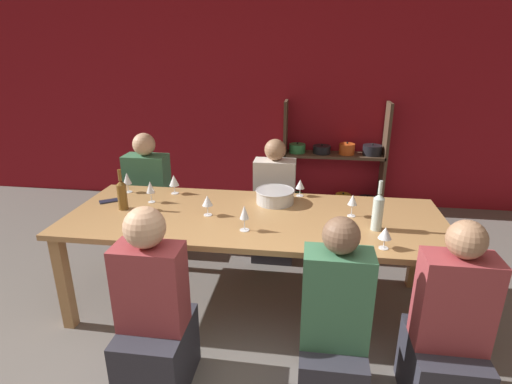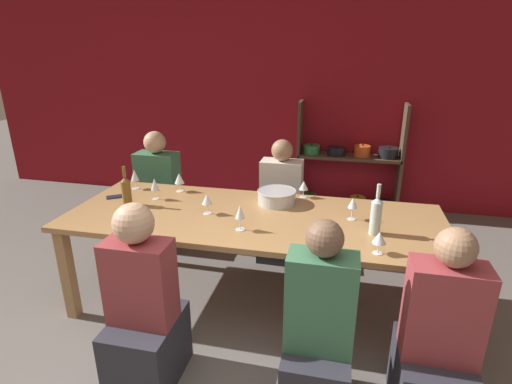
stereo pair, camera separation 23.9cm
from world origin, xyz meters
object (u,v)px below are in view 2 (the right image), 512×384
at_px(shelf_unit, 350,172).
at_px(wine_glass_empty_a, 179,179).
at_px(wine_glass_red_d, 304,186).
at_px(person_far_a, 160,203).
at_px(wine_glass_red_c, 240,213).
at_px(wine_glass_red_a, 207,200).
at_px(wine_glass_red_b, 379,238).
at_px(cell_phone, 116,197).
at_px(wine_glass_white_a, 135,176).
at_px(person_far_b, 281,214).
at_px(person_near_c, 435,355).
at_px(wine_glass_white_b, 353,204).
at_px(wine_bottle_green, 126,190).
at_px(person_near_a, 144,318).
at_px(wine_bottle_dark, 376,215).
at_px(wine_glass_empty_b, 155,185).
at_px(person_near_b, 318,343).
at_px(dining_table, 253,224).
at_px(mixing_bowl, 277,196).

bearing_deg(shelf_unit, wine_glass_empty_a, -128.53).
height_order(wine_glass_red_d, person_far_a, person_far_a).
relative_size(wine_glass_empty_a, wine_glass_red_c, 0.90).
relative_size(wine_glass_red_a, wine_glass_red_c, 0.85).
bearing_deg(wine_glass_red_b, cell_phone, 165.83).
relative_size(wine_glass_white_a, wine_glass_red_c, 0.96).
height_order(wine_glass_red_a, person_far_b, person_far_b).
bearing_deg(wine_glass_red_d, person_near_c, -56.22).
xyz_separation_m(wine_glass_white_b, person_far_a, (-1.91, 0.79, -0.47)).
xyz_separation_m(wine_bottle_green, person_near_a, (0.56, -0.87, -0.46)).
relative_size(wine_bottle_dark, person_far_b, 0.30).
bearing_deg(wine_glass_empty_a, wine_glass_red_a, -46.54).
relative_size(wine_glass_red_a, person_far_a, 0.13).
bearing_deg(wine_glass_empty_b, wine_glass_red_d, 14.62).
xyz_separation_m(wine_bottle_green, person_near_b, (1.58, -0.84, -0.47)).
distance_m(wine_bottle_dark, person_near_b, 0.92).
distance_m(wine_glass_empty_a, person_near_b, 1.85).
relative_size(wine_bottle_dark, wine_glass_white_b, 2.10).
bearing_deg(person_far_b, dining_table, 85.24).
bearing_deg(person_near_b, person_far_b, 105.85).
bearing_deg(wine_bottle_green, person_near_b, -28.11).
bearing_deg(mixing_bowl, person_near_a, -116.97).
height_order(wine_glass_red_d, person_far_b, person_far_b).
distance_m(shelf_unit, dining_table, 2.33).
relative_size(wine_bottle_green, person_far_b, 0.27).
relative_size(wine_glass_red_c, wine_glass_white_b, 1.09).
height_order(wine_bottle_green, wine_glass_red_b, wine_bottle_green).
relative_size(cell_phone, person_far_a, 0.14).
bearing_deg(person_near_b, dining_table, 123.37).
xyz_separation_m(wine_glass_red_b, person_near_a, (-1.33, -0.48, -0.44)).
bearing_deg(mixing_bowl, person_far_b, 95.48).
distance_m(wine_bottle_green, person_near_a, 1.13).
height_order(wine_bottle_dark, person_near_b, person_near_b).
bearing_deg(cell_phone, wine_glass_empty_b, 5.67).
xyz_separation_m(mixing_bowl, person_far_b, (-0.06, 0.59, -0.41)).
bearing_deg(wine_glass_red_c, cell_phone, 161.89).
relative_size(dining_table, wine_glass_white_b, 16.66).
relative_size(wine_bottle_dark, wine_glass_red_d, 2.46).
height_order(mixing_bowl, person_near_c, person_near_c).
relative_size(person_near_b, person_near_c, 1.00).
xyz_separation_m(dining_table, wine_glass_empty_a, (-0.74, 0.38, 0.19)).
bearing_deg(person_near_a, person_near_b, 1.32).
bearing_deg(wine_glass_empty_a, cell_phone, -151.25).
relative_size(wine_glass_red_b, cell_phone, 0.88).
bearing_deg(wine_glass_white_b, person_near_c, -62.85).
xyz_separation_m(wine_glass_empty_a, person_near_c, (1.91, -1.19, -0.47)).
xyz_separation_m(dining_table, cell_phone, (-1.21, 0.12, 0.08)).
height_order(shelf_unit, person_near_c, shelf_unit).
height_order(wine_glass_empty_b, cell_phone, wine_glass_empty_b).
bearing_deg(wine_glass_empty_b, dining_table, -10.42).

